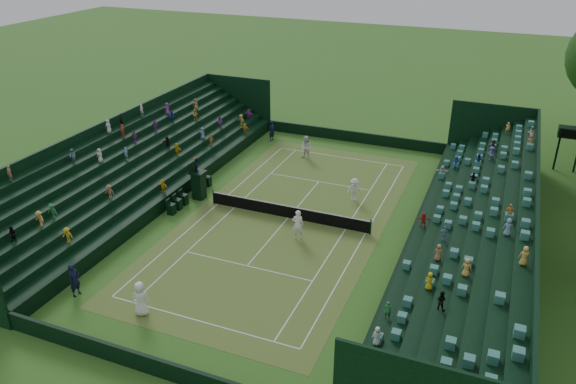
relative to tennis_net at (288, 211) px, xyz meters
name	(u,v)px	position (x,y,z in m)	size (l,w,h in m)	color
ground	(288,218)	(0.00, 0.00, -0.53)	(160.00, 160.00, 0.00)	#386A21
court_surface	(288,218)	(0.00, 0.00, -0.52)	(12.97, 26.77, 0.01)	#397527
perimeter_wall_north	(353,137)	(0.00, 15.88, -0.03)	(17.17, 0.20, 1.00)	black
perimeter_wall_south	(154,366)	(0.00, -15.88, -0.03)	(17.17, 0.20, 1.00)	black
perimeter_wall_east	(412,236)	(8.48, 0.00, -0.03)	(0.20, 31.77, 1.00)	black
perimeter_wall_west	(181,191)	(-8.48, 0.00, -0.03)	(0.20, 31.77, 1.00)	black
north_grandstand	(484,234)	(12.66, 0.00, 1.02)	(6.60, 32.00, 4.90)	black
south_grandstand	(132,170)	(-12.66, 0.00, 1.02)	(6.60, 32.00, 4.90)	black
tennis_net	(288,211)	(0.00, 0.00, 0.00)	(11.67, 0.10, 1.06)	black
scoreboard_tower	(571,134)	(17.75, 16.00, 2.62)	(2.00, 1.00, 3.70)	black
umpire_chair	(198,181)	(-7.20, 0.39, 0.83)	(1.01, 1.01, 3.17)	black
courtside_chairs	(190,194)	(-7.73, 0.01, -0.11)	(0.51, 5.48, 1.11)	black
player_near_west	(141,299)	(-3.07, -12.48, 0.45)	(0.95, 0.62, 1.95)	white
player_near_east	(298,224)	(1.60, -2.25, 0.49)	(0.74, 0.48, 2.02)	white
player_far_west	(307,148)	(-2.57, 10.47, 0.48)	(0.98, 0.76, 2.02)	white
player_far_east	(354,189)	(3.40, 4.38, 0.34)	(1.11, 0.64, 1.72)	white
line_judge_north	(272,131)	(-7.05, 13.37, 0.43)	(0.69, 0.46, 1.90)	black
line_judge_south	(75,280)	(-7.36, -12.44, 0.44)	(0.71, 0.46, 1.94)	black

